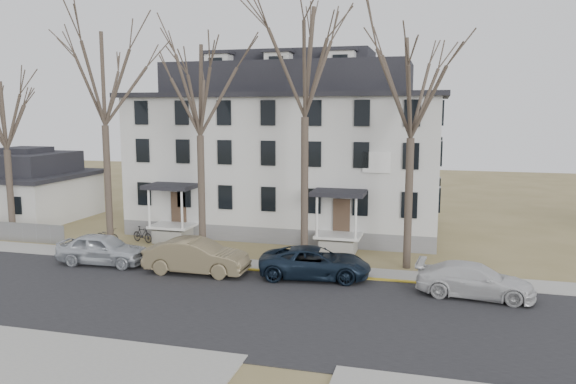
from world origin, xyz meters
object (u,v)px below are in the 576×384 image
(tree_far_left, at_px, (103,72))
(car_tan, at_px, (197,257))
(tree_bungalow, at_px, (4,111))
(small_house, at_px, (27,189))
(tree_mid_right, at_px, (412,81))
(car_white, at_px, (475,281))
(car_navy, at_px, (315,263))
(boarding_house, at_px, (290,151))
(bicycle_right, at_px, (142,235))
(tree_mid_left, at_px, (199,84))
(bicycle_left, at_px, (107,236))
(car_silver, at_px, (103,250))
(tree_center, at_px, (305,53))

(tree_far_left, distance_m, car_tan, 12.60)
(tree_bungalow, bearing_deg, small_house, 122.84)
(tree_mid_right, xyz_separation_m, car_tan, (-10.14, -3.85, -8.74))
(tree_mid_right, xyz_separation_m, car_white, (3.15, -3.96, -8.87))
(tree_bungalow, distance_m, car_navy, 21.79)
(boarding_house, height_order, bicycle_right, boarding_house)
(tree_far_left, bearing_deg, tree_mid_left, 0.00)
(small_house, distance_m, tree_far_left, 15.00)
(tree_bungalow, bearing_deg, bicycle_left, 7.60)
(tree_mid_left, xyz_separation_m, car_navy, (7.27, -3.06, -8.85))
(car_tan, height_order, bicycle_right, car_tan)
(car_white, bearing_deg, tree_far_left, 84.16)
(bicycle_left, height_order, bicycle_right, bicycle_right)
(tree_mid_left, distance_m, bicycle_left, 11.42)
(car_silver, bearing_deg, small_house, 50.21)
(tree_center, relative_size, bicycle_right, 9.03)
(bicycle_left, bearing_deg, tree_far_left, -131.39)
(boarding_house, distance_m, tree_center, 10.39)
(tree_center, distance_m, bicycle_right, 15.09)
(tree_bungalow, relative_size, car_tan, 2.06)
(car_white, height_order, bicycle_right, car_white)
(car_white, distance_m, bicycle_left, 21.93)
(tree_far_left, distance_m, tree_bungalow, 7.34)
(car_silver, relative_size, bicycle_right, 2.98)
(tree_center, bearing_deg, tree_bungalow, 180.00)
(small_house, height_order, tree_center, tree_center)
(boarding_house, bearing_deg, car_tan, -97.80)
(tree_center, distance_m, car_navy, 10.85)
(tree_center, xyz_separation_m, bicycle_right, (-10.65, 1.41, -10.60))
(car_navy, distance_m, car_white, 7.43)
(car_white, bearing_deg, car_silver, 93.97)
(tree_bungalow, distance_m, bicycle_right, 11.40)
(tree_far_left, relative_size, tree_mid_left, 1.08)
(tree_mid_right, bearing_deg, bicycle_left, 177.39)
(small_house, xyz_separation_m, bicycle_left, (10.25, -5.36, -1.81))
(boarding_house, height_order, car_white, boarding_house)
(bicycle_right, bearing_deg, tree_center, -78.91)
(tree_center, height_order, car_white, tree_center)
(tree_mid_right, xyz_separation_m, bicycle_left, (-18.25, 0.83, -9.17))
(tree_center, distance_m, car_white, 14.06)
(tree_far_left, xyz_separation_m, car_white, (20.65, -3.96, -9.61))
(tree_mid_right, relative_size, bicycle_left, 7.68)
(tree_mid_left, distance_m, car_navy, 11.86)
(tree_far_left, height_order, car_white, tree_far_left)
(small_house, xyz_separation_m, car_tan, (18.36, -10.04, -1.39))
(tree_bungalow, height_order, bicycle_right, tree_bungalow)
(tree_mid_left, bearing_deg, car_white, -15.14)
(car_silver, bearing_deg, car_navy, -89.64)
(tree_far_left, relative_size, car_silver, 2.83)
(boarding_house, relative_size, tree_mid_right, 1.63)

